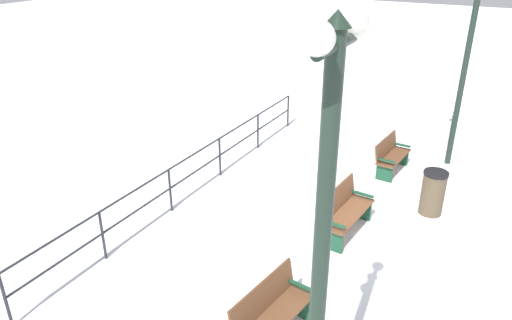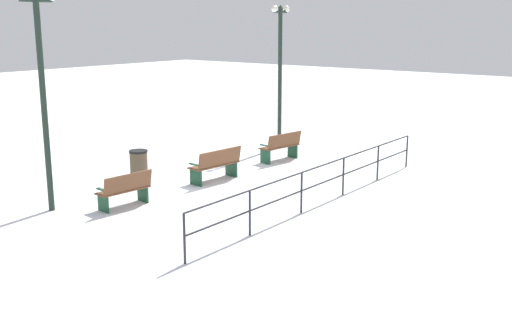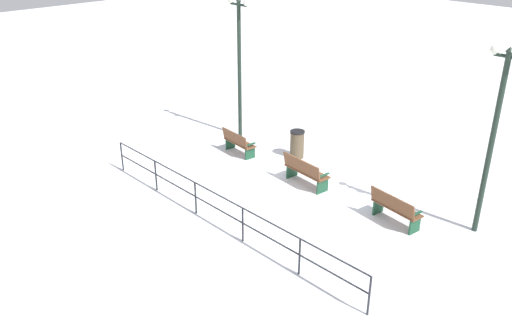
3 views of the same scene
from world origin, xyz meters
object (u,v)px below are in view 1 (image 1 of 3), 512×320
(bench_third, at_px, (391,155))
(lamppost_near, at_px, (321,255))
(bench_nearest, at_px, (272,312))
(trash_bin, at_px, (433,193))
(bench_second, at_px, (344,211))
(lamppost_middle, at_px, (469,42))

(bench_third, distance_m, lamppost_near, 8.78)
(bench_nearest, xyz_separation_m, lamppost_near, (1.31, -1.73, 2.59))
(lamppost_near, xyz_separation_m, trash_bin, (0.08, 6.65, -2.58))
(bench_nearest, height_order, bench_third, bench_nearest)
(bench_nearest, bearing_deg, bench_second, 98.54)
(lamppost_near, bearing_deg, bench_nearest, 127.08)
(bench_nearest, height_order, bench_second, bench_second)
(bench_second, height_order, lamppost_middle, lamppost_middle)
(lamppost_near, bearing_deg, bench_second, 105.08)
(lamppost_near, bearing_deg, lamppost_middle, 90.00)
(bench_third, bearing_deg, lamppost_near, -76.06)
(lamppost_middle, bearing_deg, bench_third, -134.52)
(lamppost_middle, relative_size, trash_bin, 5.22)
(bench_second, bearing_deg, lamppost_near, -69.69)
(bench_nearest, distance_m, lamppost_near, 3.38)
(lamppost_near, distance_m, trash_bin, 7.13)
(bench_second, xyz_separation_m, bench_third, (0.10, 3.27, -0.04))
(trash_bin, bearing_deg, bench_second, -131.01)
(bench_third, distance_m, lamppost_middle, 3.27)
(lamppost_near, bearing_deg, trash_bin, 89.32)
(bench_second, distance_m, trash_bin, 2.18)
(bench_nearest, relative_size, lamppost_near, 0.31)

